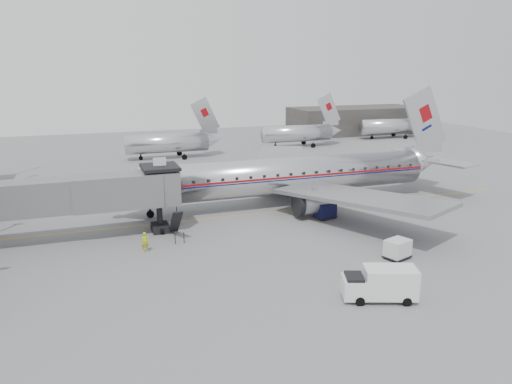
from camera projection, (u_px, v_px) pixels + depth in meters
ground at (264, 232)px, 47.83m from camera, size 160.00×160.00×0.00m
hangar at (355, 120)px, 116.45m from camera, size 30.00×12.00×6.00m
apron_line at (270, 212)px, 54.28m from camera, size 60.00×0.15×0.01m
jet_bridge at (76, 196)px, 44.75m from camera, size 21.00×6.20×7.10m
distant_aircraft_near at (168, 142)px, 84.92m from camera, size 16.39×3.20×10.26m
distant_aircraft_mid at (298, 133)px, 97.00m from camera, size 16.39×3.20×10.26m
distant_aircraft_far at (391, 126)px, 108.42m from camera, size 16.39×3.20×10.26m
airliner at (294, 175)px, 56.94m from camera, size 41.85×38.81×13.24m
service_van at (380, 283)px, 33.75m from camera, size 5.30×3.49×2.33m
baggage_cart_navy at (325, 210)px, 51.90m from camera, size 2.43×2.08×1.65m
baggage_cart_white at (398, 249)px, 41.11m from camera, size 2.47×2.17×1.62m
ramp_worker at (145, 242)px, 42.61m from camera, size 0.67×0.47×1.75m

